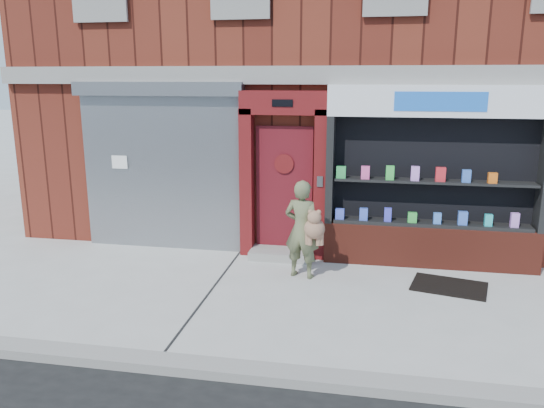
# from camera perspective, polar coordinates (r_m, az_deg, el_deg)

# --- Properties ---
(ground) EXTENTS (80.00, 80.00, 0.00)m
(ground) POSITION_cam_1_polar(r_m,az_deg,el_deg) (7.77, 4.50, -10.22)
(ground) COLOR #9E9E99
(ground) RESTS_ON ground
(curb) EXTENTS (60.00, 0.30, 0.12)m
(curb) POSITION_cam_1_polar(r_m,az_deg,el_deg) (5.84, 2.17, -18.07)
(curb) COLOR gray
(curb) RESTS_ON ground
(building) EXTENTS (12.00, 8.16, 8.00)m
(building) POSITION_cam_1_polar(r_m,az_deg,el_deg) (13.12, 7.72, 17.23)
(building) COLOR #541C13
(building) RESTS_ON ground
(shutter_bay) EXTENTS (3.10, 0.30, 3.04)m
(shutter_bay) POSITION_cam_1_polar(r_m,az_deg,el_deg) (9.84, -11.80, 5.03)
(shutter_bay) COLOR gray
(shutter_bay) RESTS_ON ground
(red_door_bay) EXTENTS (1.52, 0.58, 2.90)m
(red_door_bay) POSITION_cam_1_polar(r_m,az_deg,el_deg) (9.21, 1.24, 3.10)
(red_door_bay) COLOR #5A0F11
(red_door_bay) RESTS_ON ground
(pharmacy_bay) EXTENTS (3.50, 0.41, 3.00)m
(pharmacy_bay) POSITION_cam_1_polar(r_m,az_deg,el_deg) (9.12, 16.86, 1.88)
(pharmacy_bay) COLOR maroon
(pharmacy_bay) RESTS_ON ground
(woman) EXTENTS (0.70, 0.54, 1.57)m
(woman) POSITION_cam_1_polar(r_m,az_deg,el_deg) (8.34, 3.41, -2.69)
(woman) COLOR #5B6140
(woman) RESTS_ON ground
(doormat) EXTENTS (1.23, 0.99, 0.03)m
(doormat) POSITION_cam_1_polar(r_m,az_deg,el_deg) (8.61, 18.51, -8.39)
(doormat) COLOR black
(doormat) RESTS_ON ground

